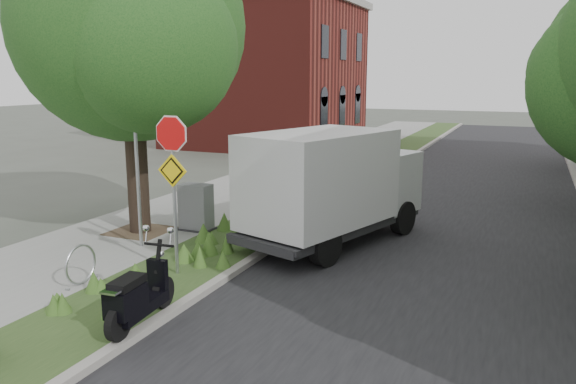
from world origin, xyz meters
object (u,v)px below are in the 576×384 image
Objects in this scene: box_truck at (332,182)px; utility_cabinet at (196,208)px; scooter_far at (135,302)px; sign_assembly at (172,162)px.

utility_cabinet is (-3.39, -0.56, -0.83)m from box_truck.
sign_assembly is at bearing 109.58° from scooter_far.
sign_assembly reaches higher than utility_cabinet.
scooter_far is at bearing -66.97° from utility_cabinet.
scooter_far is 5.97m from box_truck.
utility_cabinet is at bearing -170.65° from box_truck.
utility_cabinet reaches higher than scooter_far.
sign_assembly is 3.03m from scooter_far.
scooter_far is 5.67m from utility_cabinet.
scooter_far is (0.82, -2.30, -1.79)m from sign_assembly.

